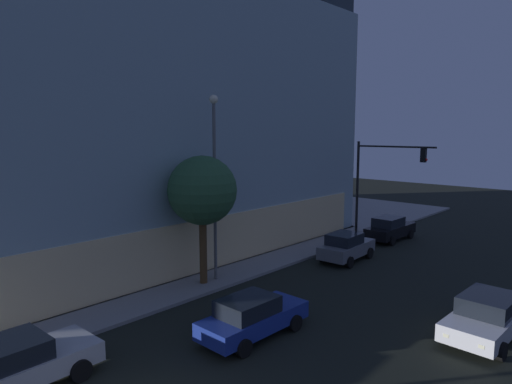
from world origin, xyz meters
The scene contains 9 objects.
modern_building centered at (11.75, 20.27, 9.54)m, with size 28.49×22.90×19.23m.
traffic_light_far_corner centered at (22.75, 5.26, 4.80)m, with size 0.53×5.38×6.83m.
street_lamp_sidewalk centered at (9.73, 7.57, 5.87)m, with size 0.44×0.44×9.31m.
sidewalk_tree centered at (8.90, 7.57, 4.80)m, with size 3.41×3.41×6.38m.
car_silver centered at (-0.98, 4.72, 0.82)m, with size 4.62×2.30×1.60m.
car_blue centered at (6.38, 1.90, 0.80)m, with size 4.57×2.03×1.59m.
car_white centered at (12.21, -4.62, 0.83)m, with size 4.39×2.30×1.61m.
car_grey centered at (17.58, 4.64, 0.85)m, with size 4.16×2.14×1.68m.
car_black centered at (24.08, 5.02, 0.84)m, with size 4.62×2.01×1.69m.
Camera 1 is at (-5.48, -9.11, 7.73)m, focal length 31.73 mm.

